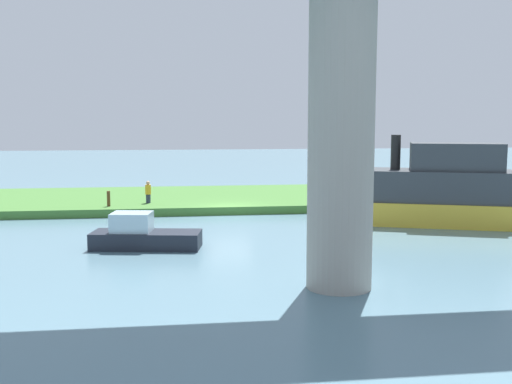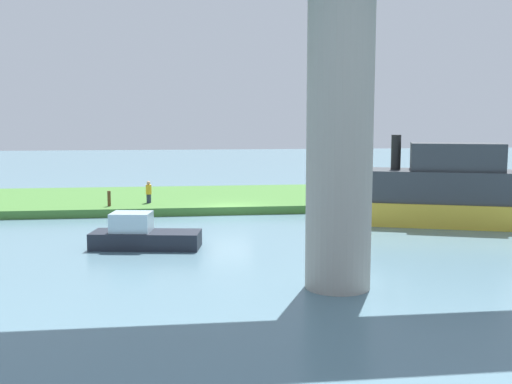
% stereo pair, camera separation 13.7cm
% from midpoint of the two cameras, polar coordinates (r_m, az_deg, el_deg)
% --- Properties ---
extents(ground_plane, '(160.00, 160.00, 0.00)m').
position_cam_midpoint_polar(ground_plane, '(36.77, -2.26, -2.19)').
color(ground_plane, slate).
extents(grassy_bank, '(80.00, 12.00, 0.50)m').
position_cam_midpoint_polar(grassy_bank, '(42.65, -2.97, -0.60)').
color(grassy_bank, '#427533').
rests_on(grassy_bank, ground).
extents(bridge_pylon, '(2.23, 2.23, 10.60)m').
position_cam_midpoint_polar(bridge_pylon, '(20.67, 8.03, 5.46)').
color(bridge_pylon, '#9E998E').
rests_on(bridge_pylon, ground).
extents(person_on_bank, '(0.48, 0.48, 1.39)m').
position_cam_midpoint_polar(person_on_bank, '(39.02, -9.91, 0.01)').
color(person_on_bank, '#2D334C').
rests_on(person_on_bank, grassy_bank).
extents(mooring_post, '(0.20, 0.20, 0.93)m').
position_cam_midpoint_polar(mooring_post, '(38.05, -13.48, -0.60)').
color(mooring_post, brown).
rests_on(mooring_post, grassy_bank).
extents(motorboat_red, '(10.13, 6.25, 4.91)m').
position_cam_midpoint_polar(motorboat_red, '(34.88, 16.70, 0.05)').
color(motorboat_red, gold).
rests_on(motorboat_red, ground).
extents(pontoon_yellow, '(5.06, 2.51, 1.61)m').
position_cam_midpoint_polar(pontoon_yellow, '(27.89, -10.44, -4.01)').
color(pontoon_yellow, '#1E232D').
rests_on(pontoon_yellow, ground).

